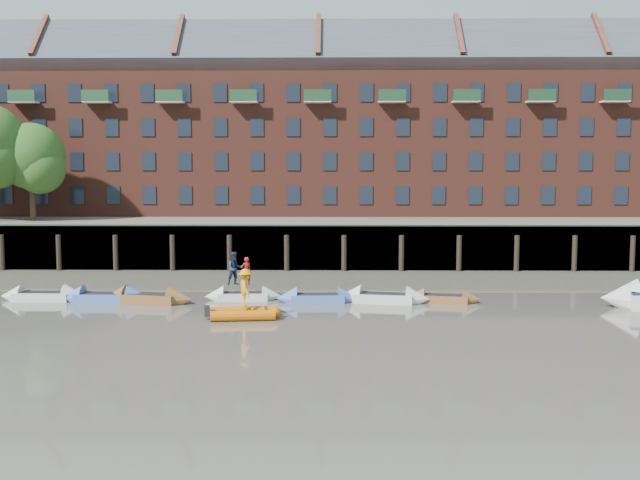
{
  "coord_description": "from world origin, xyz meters",
  "views": [
    {
      "loc": [
        1.06,
        -30.01,
        7.24
      ],
      "look_at": [
        0.46,
        12.0,
        3.2
      ],
      "focal_mm": 42.0,
      "sensor_mm": 36.0,
      "label": 1
    }
  ],
  "objects_px": {
    "rowboat_2": "(148,298)",
    "rowboat_3": "(243,296)",
    "rowboat_6": "(443,298)",
    "rib_tender": "(246,313)",
    "rowboat_5": "(384,298)",
    "rowboat_1": "(105,297)",
    "person_rower_a": "(246,271)",
    "rowboat_4": "(317,298)",
    "person_rower_b": "(235,268)",
    "rowboat_0": "(43,296)",
    "person_rib_crew": "(246,288)"
  },
  "relations": [
    {
      "from": "rowboat_2",
      "to": "person_rower_a",
      "type": "xyz_separation_m",
      "value": [
        5.19,
        1.03,
        1.35
      ]
    },
    {
      "from": "rowboat_6",
      "to": "person_rower_b",
      "type": "relative_size",
      "value": 2.27
    },
    {
      "from": "person_rower_b",
      "to": "person_rib_crew",
      "type": "xyz_separation_m",
      "value": [
        1.18,
        -5.13,
        -0.26
      ]
    },
    {
      "from": "rowboat_1",
      "to": "person_rower_b",
      "type": "height_order",
      "value": "person_rower_b"
    },
    {
      "from": "rowboat_2",
      "to": "rowboat_6",
      "type": "relative_size",
      "value": 1.25
    },
    {
      "from": "rowboat_2",
      "to": "rowboat_5",
      "type": "height_order",
      "value": "rowboat_2"
    },
    {
      "from": "person_rower_a",
      "to": "rib_tender",
      "type": "bearing_deg",
      "value": 64.11
    },
    {
      "from": "rowboat_3",
      "to": "rib_tender",
      "type": "bearing_deg",
      "value": -85.43
    },
    {
      "from": "rowboat_2",
      "to": "rib_tender",
      "type": "distance_m",
      "value": 7.09
    },
    {
      "from": "rowboat_6",
      "to": "person_rower_b",
      "type": "distance_m",
      "value": 11.51
    },
    {
      "from": "rowboat_2",
      "to": "person_rower_b",
      "type": "relative_size",
      "value": 2.83
    },
    {
      "from": "rowboat_2",
      "to": "rowboat_5",
      "type": "relative_size",
      "value": 1.02
    },
    {
      "from": "rowboat_0",
      "to": "rowboat_5",
      "type": "bearing_deg",
      "value": -0.99
    },
    {
      "from": "rowboat_5",
      "to": "rowboat_3",
      "type": "bearing_deg",
      "value": -174.09
    },
    {
      "from": "rib_tender",
      "to": "person_rower_a",
      "type": "distance_m",
      "value": 5.37
    },
    {
      "from": "rowboat_6",
      "to": "person_rib_crew",
      "type": "distance_m",
      "value": 11.23
    },
    {
      "from": "rowboat_5",
      "to": "rowboat_6",
      "type": "relative_size",
      "value": 1.22
    },
    {
      "from": "rowboat_4",
      "to": "rib_tender",
      "type": "distance_m",
      "value": 5.62
    },
    {
      "from": "rowboat_4",
      "to": "rowboat_3",
      "type": "bearing_deg",
      "value": 168.75
    },
    {
      "from": "rowboat_0",
      "to": "rowboat_3",
      "type": "distance_m",
      "value": 10.98
    },
    {
      "from": "person_rib_crew",
      "to": "rowboat_2",
      "type": "bearing_deg",
      "value": 37.81
    },
    {
      "from": "rowboat_3",
      "to": "person_rower_a",
      "type": "relative_size",
      "value": 2.75
    },
    {
      "from": "rowboat_5",
      "to": "rowboat_1",
      "type": "bearing_deg",
      "value": -169.22
    },
    {
      "from": "rowboat_3",
      "to": "rowboat_4",
      "type": "distance_m",
      "value": 4.16
    },
    {
      "from": "rib_tender",
      "to": "person_rower_b",
      "type": "bearing_deg",
      "value": 95.91
    },
    {
      "from": "rowboat_3",
      "to": "person_rower_b",
      "type": "height_order",
      "value": "person_rower_b"
    },
    {
      "from": "rowboat_2",
      "to": "person_rib_crew",
      "type": "bearing_deg",
      "value": -24.32
    },
    {
      "from": "rowboat_0",
      "to": "rowboat_3",
      "type": "xyz_separation_m",
      "value": [
        10.98,
        0.27,
        -0.02
      ]
    },
    {
      "from": "rowboat_3",
      "to": "rowboat_5",
      "type": "relative_size",
      "value": 0.84
    },
    {
      "from": "rowboat_6",
      "to": "rowboat_4",
      "type": "bearing_deg",
      "value": -169.19
    },
    {
      "from": "rowboat_3",
      "to": "rowboat_4",
      "type": "bearing_deg",
      "value": -12.02
    },
    {
      "from": "person_rower_a",
      "to": "person_rower_b",
      "type": "height_order",
      "value": "person_rower_b"
    },
    {
      "from": "rib_tender",
      "to": "person_rower_a",
      "type": "height_order",
      "value": "person_rower_a"
    },
    {
      "from": "rowboat_2",
      "to": "rowboat_3",
      "type": "distance_m",
      "value": 5.1
    },
    {
      "from": "rowboat_3",
      "to": "person_rower_b",
      "type": "bearing_deg",
      "value": 163.02
    },
    {
      "from": "rowboat_0",
      "to": "person_rower_a",
      "type": "relative_size",
      "value": 3.02
    },
    {
      "from": "rowboat_0",
      "to": "person_rower_b",
      "type": "relative_size",
      "value": 2.56
    },
    {
      "from": "rowboat_1",
      "to": "rowboat_6",
      "type": "relative_size",
      "value": 1.17
    },
    {
      "from": "rowboat_1",
      "to": "rowboat_5",
      "type": "bearing_deg",
      "value": 0.98
    },
    {
      "from": "rowboat_2",
      "to": "rowboat_6",
      "type": "distance_m",
      "value": 15.96
    },
    {
      "from": "person_rower_b",
      "to": "person_rib_crew",
      "type": "relative_size",
      "value": 0.98
    },
    {
      "from": "rowboat_6",
      "to": "rowboat_5",
      "type": "bearing_deg",
      "value": -168.5
    },
    {
      "from": "rowboat_2",
      "to": "person_rower_a",
      "type": "distance_m",
      "value": 5.46
    },
    {
      "from": "rowboat_4",
      "to": "rowboat_5",
      "type": "bearing_deg",
      "value": -2.9
    },
    {
      "from": "rowboat_6",
      "to": "rib_tender",
      "type": "relative_size",
      "value": 1.21
    },
    {
      "from": "rowboat_3",
      "to": "rib_tender",
      "type": "height_order",
      "value": "rowboat_3"
    },
    {
      "from": "rowboat_5",
      "to": "rowboat_4",
      "type": "bearing_deg",
      "value": -169.6
    },
    {
      "from": "rowboat_5",
      "to": "rib_tender",
      "type": "relative_size",
      "value": 1.48
    },
    {
      "from": "rowboat_3",
      "to": "person_rower_b",
      "type": "xyz_separation_m",
      "value": [
        -0.46,
        0.11,
        1.52
      ]
    },
    {
      "from": "rowboat_0",
      "to": "rowboat_2",
      "type": "distance_m",
      "value": 6.0
    }
  ]
}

